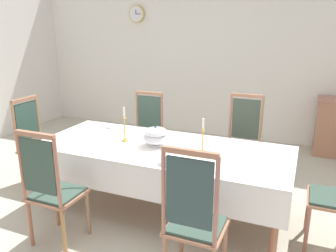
# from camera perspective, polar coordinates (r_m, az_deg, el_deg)

# --- Properties ---
(ground) EXTENTS (7.53, 6.11, 0.04)m
(ground) POSITION_cam_1_polar(r_m,az_deg,el_deg) (3.78, -2.08, -15.32)
(ground) COLOR #B7B29F
(back_wall) EXTENTS (7.53, 0.08, 3.07)m
(back_wall) POSITION_cam_1_polar(r_m,az_deg,el_deg) (6.17, 10.17, 12.20)
(back_wall) COLOR white
(back_wall) RESTS_ON ground
(dining_table) EXTENTS (2.66, 1.09, 0.74)m
(dining_table) POSITION_cam_1_polar(r_m,az_deg,el_deg) (3.61, -1.03, -4.55)
(dining_table) COLOR #996554
(dining_table) RESTS_ON ground
(tablecloth) EXTENTS (2.68, 1.11, 0.35)m
(tablecloth) POSITION_cam_1_polar(r_m,az_deg,el_deg) (3.61, -1.03, -4.70)
(tablecloth) COLOR white
(tablecloth) RESTS_ON dining_table
(chair_south_a) EXTENTS (0.44, 0.42, 1.14)m
(chair_south_a) POSITION_cam_1_polar(r_m,az_deg,el_deg) (3.25, -19.07, -9.83)
(chair_south_a) COLOR #A77053
(chair_south_a) RESTS_ON ground
(chair_north_a) EXTENTS (0.44, 0.42, 1.10)m
(chair_north_a) POSITION_cam_1_polar(r_m,az_deg,el_deg) (4.73, -3.78, -0.84)
(chair_north_a) COLOR #A16A54
(chair_north_a) RESTS_ON ground
(chair_south_b) EXTENTS (0.44, 0.42, 1.18)m
(chair_south_b) POSITION_cam_1_polar(r_m,az_deg,el_deg) (2.62, 4.40, -15.23)
(chair_south_b) COLOR #9D674C
(chair_south_b) RESTS_ON ground
(chair_north_b) EXTENTS (0.44, 0.42, 1.17)m
(chair_north_b) POSITION_cam_1_polar(r_m,az_deg,el_deg) (4.32, 12.48, -2.57)
(chair_north_b) COLOR #A66E55
(chair_north_b) RESTS_ON ground
(chair_head_west) EXTENTS (0.42, 0.44, 1.12)m
(chair_head_west) POSITION_cam_1_polar(r_m,az_deg,el_deg) (4.59, -21.33, -2.41)
(chair_head_west) COLOR #A46C56
(chair_head_west) RESTS_ON ground
(soup_tureen) EXTENTS (0.27, 0.27, 0.22)m
(soup_tureen) POSITION_cam_1_polar(r_m,az_deg,el_deg) (3.58, -2.10, -1.70)
(soup_tureen) COLOR silver
(soup_tureen) RESTS_ON tablecloth
(candlestick_west) EXTENTS (0.07, 0.07, 0.39)m
(candlestick_west) POSITION_cam_1_polar(r_m,az_deg,el_deg) (3.73, -7.34, -0.22)
(candlestick_west) COLOR gold
(candlestick_west) RESTS_ON tablecloth
(candlestick_east) EXTENTS (0.07, 0.07, 0.35)m
(candlestick_east) POSITION_cam_1_polar(r_m,az_deg,el_deg) (3.39, 5.88, -2.17)
(candlestick_east) COLOR gold
(candlestick_east) RESTS_ON tablecloth
(bowl_near_left) EXTENTS (0.15, 0.15, 0.04)m
(bowl_near_left) POSITION_cam_1_polar(r_m,az_deg,el_deg) (3.13, -0.23, -6.10)
(bowl_near_left) COLOR silver
(bowl_near_left) RESTS_ON tablecloth
(bowl_near_right) EXTENTS (0.15, 0.15, 0.03)m
(bowl_near_right) POSITION_cam_1_polar(r_m,az_deg,el_deg) (4.27, -9.29, -0.10)
(bowl_near_right) COLOR silver
(bowl_near_right) RESTS_ON tablecloth
(spoon_primary) EXTENTS (0.05, 0.18, 0.01)m
(spoon_primary) POSITION_cam_1_polar(r_m,az_deg,el_deg) (3.12, 1.87, -6.50)
(spoon_primary) COLOR gold
(spoon_primary) RESTS_ON tablecloth
(spoon_secondary) EXTENTS (0.05, 0.18, 0.01)m
(spoon_secondary) POSITION_cam_1_polar(r_m,az_deg,el_deg) (4.35, -10.22, -0.04)
(spoon_secondary) COLOR gold
(spoon_secondary) RESTS_ON tablecloth
(mounted_clock) EXTENTS (0.31, 0.06, 0.31)m
(mounted_clock) POSITION_cam_1_polar(r_m,az_deg,el_deg) (6.71, -5.31, 18.31)
(mounted_clock) COLOR #D1B251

